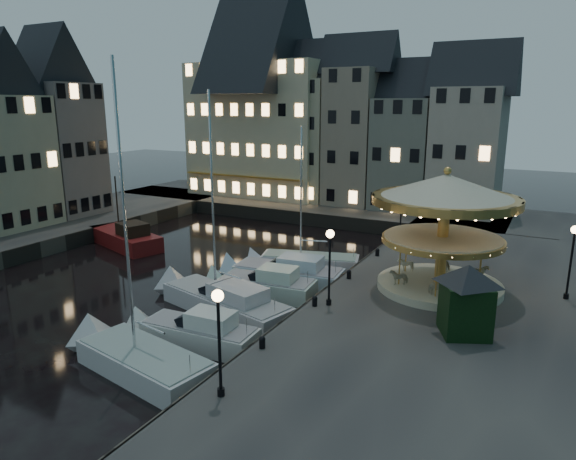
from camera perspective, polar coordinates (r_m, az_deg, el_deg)
The scene contains 31 objects.
ground at distance 31.08m, azimuth -8.67°, elevation -8.69°, with size 160.00×160.00×0.00m, color black.
quay_east at distance 31.16m, azimuth 19.99°, elevation -8.06°, with size 16.00×56.00×1.30m, color #474442.
quay_north at distance 57.94m, azimuth 1.41°, elevation 2.76°, with size 44.00×12.00×1.30m, color #474442.
quaywall_e at distance 33.00m, azimuth 6.09°, elevation -6.03°, with size 0.15×44.00×1.30m, color #47423A.
quaywall_n at distance 51.82m, azimuth 0.42°, elevation 1.43°, with size 48.00×0.15×1.30m, color #47423A.
quaywall_w at distance 44.67m, azimuth -26.04°, elevation -2.06°, with size 0.15×44.00×1.30m, color #47423A.
streetlamp_a at distance 18.91m, azimuth -7.70°, elevation -10.74°, with size 0.44×0.44×4.17m.
streetlamp_b at distance 27.11m, azimuth 4.65°, elevation -2.95°, with size 0.44×0.44×4.17m.
streetlamp_c at distance 39.52m, azimuth 12.46°, elevation 2.14°, with size 0.44×0.44×4.17m.
streetlamp_d at distance 31.87m, azimuth 29.04°, elevation -2.13°, with size 0.44×0.44×4.17m.
bollard_a at distance 23.26m, azimuth -2.89°, elevation -12.28°, with size 0.30×0.30×0.57m.
bollard_b at distance 27.71m, azimuth 2.99°, elevation -7.84°, with size 0.30×0.30×0.57m.
bollard_c at distance 32.04m, azimuth 6.79°, elevation -4.86°, with size 0.30×0.30×0.57m.
bollard_d at distance 37.00m, azimuth 9.90°, elevation -2.39°, with size 0.30×0.30×0.57m.
townhouse_na at distance 64.59m, azimuth -7.05°, elevation 10.20°, with size 5.50×8.00×12.80m.
townhouse_nb at distance 61.61m, azimuth -2.83°, elevation 10.57°, with size 6.16×8.00×13.80m.
townhouse_nc at distance 58.73m, azimuth 2.34°, elevation 10.90°, with size 6.82×8.00×14.80m.
townhouse_nd at distance 56.45m, azimuth 7.72°, elevation 11.18°, with size 5.50×8.00×15.80m.
townhouse_ne at distance 54.89m, azimuth 13.07°, elevation 9.30°, with size 6.16×8.00×12.80m.
townhouse_nf at distance 53.61m, azimuth 19.43°, elevation 9.31°, with size 6.82×8.00×13.80m.
townhouse_wc at distance 55.11m, azimuth -24.40°, elevation 9.19°, with size 8.80×5.50×14.20m.
hotel_corner at distance 61.51m, azimuth -2.80°, elevation 11.97°, with size 17.60×9.00×16.80m.
motorboat_a at distance 25.01m, azimuth -16.42°, elevation -13.62°, with size 8.02×3.92×13.30m.
motorboat_b at distance 26.76m, azimuth -10.55°, elevation -11.13°, with size 7.08×2.36×2.15m.
motorboat_c at distance 30.43m, azimuth -7.42°, elevation -7.76°, with size 9.77×4.74×12.98m.
motorboat_d at distance 32.73m, azimuth -2.96°, elevation -6.15°, with size 7.09×2.93×2.15m.
motorboat_e at distance 34.92m, azimuth -0.58°, elevation -4.82°, with size 8.47×3.26×2.15m.
motorboat_f at distance 37.59m, azimuth 1.59°, elevation -3.63°, with size 8.02×4.08×10.69m.
red_fishing_boat at distance 45.52m, azimuth -17.54°, elevation -0.93°, with size 8.47×5.14×6.10m.
carousel at distance 30.20m, azimuth 17.03°, elevation 2.13°, with size 8.17×8.17×7.15m.
ticket_kiosk at distance 25.14m, azimuth 19.30°, elevation -6.08°, with size 3.31×3.31×3.88m.
Camera 1 is at (17.38, -22.87, 11.87)m, focal length 32.00 mm.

